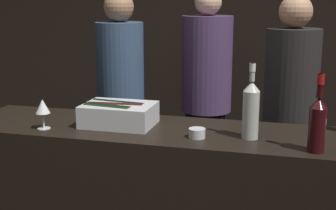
# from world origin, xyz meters

# --- Properties ---
(wall_back_chalkboard) EXTENTS (6.40, 0.06, 2.80)m
(wall_back_chalkboard) POSITION_xyz_m (0.00, 2.50, 1.40)
(wall_back_chalkboard) COLOR black
(wall_back_chalkboard) RESTS_ON ground_plane
(ice_bin_with_bottles) EXTENTS (0.36, 0.26, 0.12)m
(ice_bin_with_bottles) POSITION_xyz_m (-0.27, 0.28, 1.13)
(ice_bin_with_bottles) COLOR silver
(ice_bin_with_bottles) RESTS_ON bar_counter
(wine_glass) EXTENTS (0.07, 0.07, 0.15)m
(wine_glass) POSITION_xyz_m (-0.61, 0.12, 1.18)
(wine_glass) COLOR silver
(wine_glass) RESTS_ON bar_counter
(candle_votive) EXTENTS (0.08, 0.08, 0.05)m
(candle_votive) POSITION_xyz_m (0.18, 0.17, 1.09)
(candle_votive) COLOR silver
(candle_votive) RESTS_ON bar_counter
(white_wine_bottle) EXTENTS (0.08, 0.08, 0.36)m
(white_wine_bottle) POSITION_xyz_m (0.42, 0.22, 1.21)
(white_wine_bottle) COLOR #B2B7AD
(white_wine_bottle) RESTS_ON bar_counter
(red_wine_bottle_tall) EXTENTS (0.07, 0.07, 0.34)m
(red_wine_bottle_tall) POSITION_xyz_m (0.71, 0.10, 1.20)
(red_wine_bottle_tall) COLOR black
(red_wine_bottle_tall) RESTS_ON bar_counter
(person_in_hoodie) EXTENTS (0.40, 0.40, 1.79)m
(person_in_hoodie) POSITION_xyz_m (-0.05, 1.69, 0.99)
(person_in_hoodie) COLOR black
(person_in_hoodie) RESTS_ON ground_plane
(person_blond_tee) EXTENTS (0.34, 0.34, 1.76)m
(person_blond_tee) POSITION_xyz_m (-0.58, 1.16, 0.99)
(person_blond_tee) COLOR black
(person_blond_tee) RESTS_ON ground_plane
(person_grey_polo) EXTENTS (0.35, 0.35, 1.74)m
(person_grey_polo) POSITION_xyz_m (0.60, 1.15, 0.97)
(person_grey_polo) COLOR black
(person_grey_polo) RESTS_ON ground_plane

